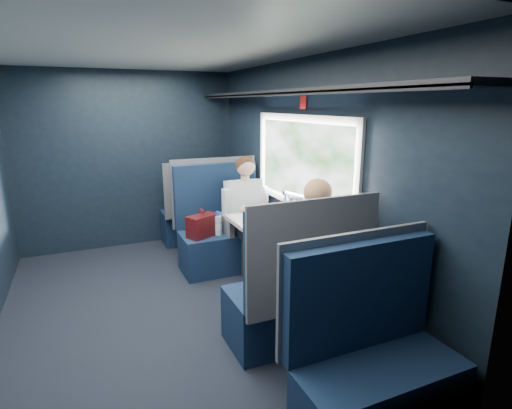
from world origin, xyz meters
name	(u,v)px	position (x,y,z in m)	size (l,w,h in m)	color
ground	(167,315)	(0.00, 0.00, -0.01)	(2.80, 4.20, 0.01)	black
room_shell	(160,154)	(0.02, 0.00, 1.48)	(3.00, 4.40, 2.40)	black
table	(268,231)	(1.03, 0.00, 0.66)	(0.62, 1.00, 0.74)	#54565E
seat_bay_near	(221,232)	(0.84, 0.87, 0.42)	(1.04, 0.62, 1.26)	#0B1932
seat_bay_far	(295,296)	(0.85, -0.87, 0.41)	(1.04, 0.62, 1.26)	#0B1932
seat_row_front	(200,213)	(0.85, 1.80, 0.41)	(1.04, 0.51, 1.16)	#0B1932
seat_row_back	(373,366)	(0.85, -1.80, 0.41)	(1.04, 0.51, 1.16)	#0B1932
man	(247,209)	(1.10, 0.70, 0.72)	(0.53, 0.56, 1.32)	black
woman	(313,247)	(1.10, -0.71, 0.73)	(0.53, 0.56, 1.32)	black
papers	(265,223)	(1.01, 0.04, 0.74)	(0.53, 0.76, 0.01)	white
laptop	(290,212)	(1.32, 0.08, 0.81)	(0.36, 0.42, 0.27)	silver
bottle_small	(286,206)	(1.33, 0.19, 0.84)	(0.07, 0.07, 0.23)	silver
cup	(277,207)	(1.33, 0.40, 0.78)	(0.06, 0.06, 0.08)	white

